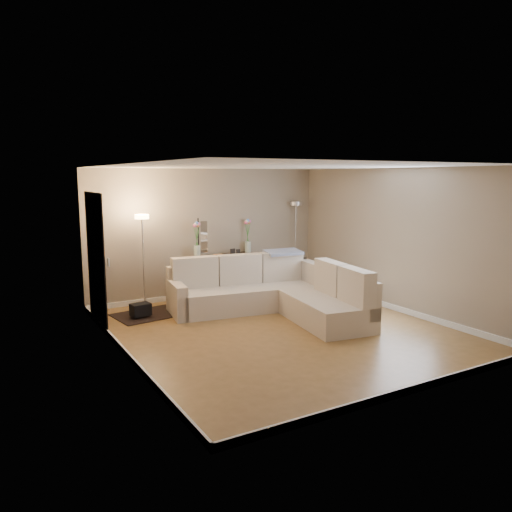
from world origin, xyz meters
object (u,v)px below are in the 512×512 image
console_table (219,273)px  floor_lamp_lit (143,243)px  sectional_sofa (274,293)px  floor_lamp_unlit (296,227)px

console_table → floor_lamp_lit: 1.88m
sectional_sofa → floor_lamp_lit: size_ratio=1.75×
floor_lamp_lit → sectional_sofa: bearing=-33.8°
sectional_sofa → floor_lamp_lit: floor_lamp_lit is taller
sectional_sofa → floor_lamp_lit: 2.54m
floor_lamp_unlit → sectional_sofa: bearing=-134.0°
floor_lamp_unlit → console_table: bearing=179.7°
sectional_sofa → floor_lamp_unlit: (1.59, 1.64, 0.97)m
sectional_sofa → console_table: size_ratio=2.20×
sectional_sofa → console_table: bearing=100.0°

